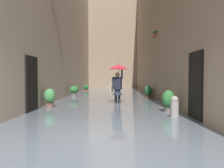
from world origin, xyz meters
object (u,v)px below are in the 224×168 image
Objects in this scene: potted_plant_far_right at (74,91)px; potted_plant_near_right at (86,88)px; mooring_bollard at (175,109)px; potted_plant_near_left at (148,92)px; potted_plant_mid_left at (149,93)px; potted_plant_far_left at (168,101)px; person_wading at (118,77)px; potted_plant_mid_right at (50,98)px.

potted_plant_near_right is at bearing -89.97° from potted_plant_far_right.
mooring_bollard is (-4.55, 7.13, -0.07)m from potted_plant_far_right.
potted_plant_near_left is 1.33× the size of potted_plant_near_right.
mooring_bollard is at bearing 109.41° from potted_plant_near_right.
potted_plant_mid_left is 7.46m from mooring_bollard.
potted_plant_far_right is 0.92× the size of potted_plant_near_left.
potted_plant_far_left is 5.45m from potted_plant_near_left.
person_wading reaches higher than potted_plant_mid_left.
potted_plant_far_right is at bearing -52.51° from potted_plant_far_left.
person_wading is 2.52× the size of mooring_bollard.
potted_plant_far_left is 1.02× the size of potted_plant_mid_right.
potted_plant_mid_right is at bearing -26.19° from mooring_bollard.
potted_plant_mid_left reaches higher than potted_plant_near_right.
potted_plant_near_right is (4.67, -6.37, -0.11)m from potted_plant_near_left.
potted_plant_mid_left is 0.81× the size of potted_plant_mid_right.
potted_plant_far_left reaches higher than potted_plant_far_right.
person_wading is 2.22× the size of potted_plant_far_left.
potted_plant_mid_left is 7.33m from potted_plant_near_right.
potted_plant_far_left is 1.13× the size of mooring_bollard.
mooring_bollard is (-1.76, 3.64, -1.00)m from person_wading.
person_wading is 3.58m from potted_plant_near_left.
potted_plant_far_right is 1.23× the size of potted_plant_near_right.
person_wading is 4.56m from potted_plant_far_right.
potted_plant_near_left reaches higher than potted_plant_mid_left.
potted_plant_mid_right is 10.63m from potted_plant_near_right.
potted_plant_near_right is at bearing -73.23° from person_wading.
potted_plant_near_left is (-1.87, -2.91, -0.92)m from person_wading.
potted_plant_near_right is 0.82× the size of mooring_bollard.
person_wading is 3.07× the size of potted_plant_near_right.
potted_plant_far_right is at bearing -51.27° from person_wading.
potted_plant_mid_right is at bearing 89.39° from potted_plant_near_right.
person_wading is 3.24m from potted_plant_far_left.
potted_plant_far_left is 6.36m from potted_plant_mid_left.
mooring_bollard is (-4.67, 2.30, -0.11)m from potted_plant_mid_right.
potted_plant_far_right is 8.46m from mooring_bollard.
potted_plant_near_right is at bearing -70.59° from mooring_bollard.
person_wading is 4.47m from potted_plant_mid_left.
potted_plant_mid_left is at bearing -103.64° from potted_plant_near_left.
potted_plant_mid_right is (4.73, -1.19, -0.02)m from potted_plant_far_left.
potted_plant_near_left reaches higher than potted_plant_far_right.
potted_plant_near_right is at bearing -48.18° from potted_plant_mid_left.
potted_plant_near_left reaches higher than potted_plant_near_right.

